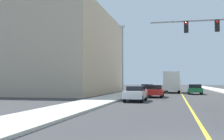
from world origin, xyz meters
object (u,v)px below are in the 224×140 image
(car_white, at_px, (136,93))
(delivery_truck, at_px, (172,82))
(street_lamp, at_px, (123,57))
(car_silver, at_px, (173,87))
(car_red, at_px, (155,91))
(car_green, at_px, (195,89))
(car_gray, at_px, (147,89))

(car_white, relative_size, delivery_truck, 0.53)
(street_lamp, relative_size, car_silver, 1.96)
(delivery_truck, bearing_deg, street_lamp, -106.70)
(car_red, bearing_deg, street_lamp, -144.47)
(street_lamp, xyz_separation_m, car_white, (2.07, -4.63, -3.78))
(car_white, distance_m, car_silver, 32.82)
(car_green, distance_m, car_white, 16.66)
(car_white, xyz_separation_m, car_silver, (3.31, 32.65, -0.01))
(car_red, height_order, car_silver, same)
(car_red, distance_m, car_silver, 25.81)
(car_white, bearing_deg, car_red, -99.68)
(street_lamp, xyz_separation_m, car_green, (8.37, 10.80, -3.78))
(car_red, xyz_separation_m, car_white, (-1.27, -6.92, 0.00))
(car_red, height_order, delivery_truck, delivery_truck)
(car_gray, distance_m, delivery_truck, 6.86)
(car_gray, height_order, car_red, car_gray)
(car_gray, height_order, delivery_truck, delivery_truck)
(car_green, relative_size, car_red, 0.91)
(car_green, bearing_deg, car_gray, -167.52)
(car_green, height_order, car_red, car_green)
(street_lamp, distance_m, car_red, 5.54)
(street_lamp, height_order, car_green, street_lamp)
(car_silver, xyz_separation_m, delivery_truck, (-0.14, -12.69, 1.02))
(car_gray, height_order, car_silver, car_gray)
(car_silver, bearing_deg, car_red, -97.36)
(car_white, bearing_deg, delivery_truck, -98.33)
(car_gray, bearing_deg, car_white, 89.19)
(street_lamp, height_order, car_white, street_lamp)
(car_gray, bearing_deg, street_lamp, 77.32)
(street_lamp, bearing_deg, car_red, 34.50)
(street_lamp, bearing_deg, car_silver, 79.13)
(car_green, height_order, delivery_truck, delivery_truck)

